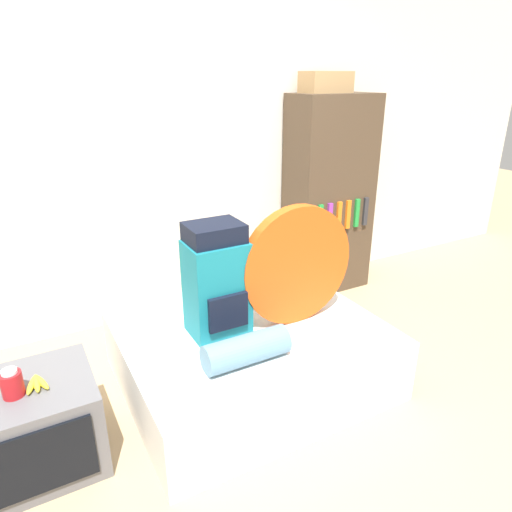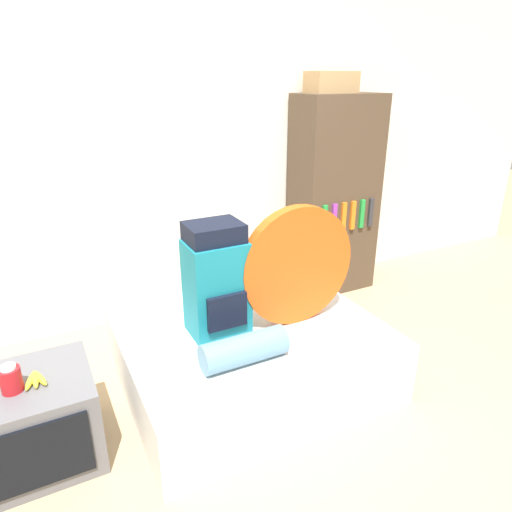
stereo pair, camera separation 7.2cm
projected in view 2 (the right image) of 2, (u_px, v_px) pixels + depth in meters
name	position (u px, v px, depth m)	size (l,w,h in m)	color
ground_plane	(287.00, 441.00, 2.44)	(16.00, 16.00, 0.00)	tan
wall_back	(172.00, 150.00, 3.41)	(8.00, 0.05, 2.60)	silver
bed	(250.00, 353.00, 2.87)	(1.52, 1.29, 0.39)	white
backpack	(216.00, 281.00, 2.62)	(0.33, 0.30, 0.67)	#14707F
tent_bag	(297.00, 266.00, 2.72)	(0.74, 0.07, 0.74)	#D14C14
sleeping_roll	(244.00, 349.00, 2.41)	(0.47, 0.16, 0.16)	#5B849E
television	(32.00, 422.00, 2.25)	(0.61, 0.55, 0.46)	#5B5B60
canister	(11.00, 379.00, 2.09)	(0.10, 0.10, 0.14)	#B2191E
banana_bunch	(35.00, 379.00, 2.17)	(0.11, 0.15, 0.03)	yellow
bookshelf	(334.00, 197.00, 3.93)	(0.72, 0.42, 1.69)	#473828
cardboard_box	(331.00, 82.00, 3.59)	(0.38, 0.23, 0.16)	#A88456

